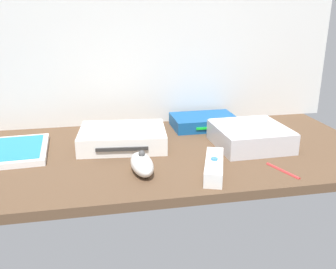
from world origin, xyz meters
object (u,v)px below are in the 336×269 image
(mini_computer, at_px, (250,136))
(remote_nunchuk, at_px, (142,164))
(stylus_pen, at_px, (283,170))
(game_console, at_px, (123,137))
(game_case, at_px, (17,150))
(network_router, at_px, (204,122))
(remote_wand, at_px, (214,166))

(mini_computer, bearing_deg, remote_nunchuk, -158.79)
(remote_nunchuk, bearing_deg, stylus_pen, -14.55)
(game_console, height_order, game_case, game_console)
(mini_computer, distance_m, remote_nunchuk, 0.31)
(game_console, bearing_deg, remote_nunchuk, -75.75)
(network_router, bearing_deg, stylus_pen, -77.69)
(remote_nunchuk, bearing_deg, game_case, 143.42)
(network_router, height_order, stylus_pen, network_router)
(network_router, xyz_separation_m, stylus_pen, (0.08, -0.33, -0.01))
(network_router, height_order, remote_nunchuk, remote_nunchuk)
(game_console, height_order, remote_nunchuk, remote_nunchuk)
(game_console, height_order, stylus_pen, game_console)
(game_console, xyz_separation_m, remote_wand, (0.17, -0.20, -0.01))
(stylus_pen, bearing_deg, remote_wand, 172.49)
(mini_computer, height_order, remote_wand, mini_computer)
(remote_wand, distance_m, stylus_pen, 0.15)
(game_case, bearing_deg, game_console, -2.55)
(game_console, distance_m, remote_wand, 0.27)
(mini_computer, bearing_deg, stylus_pen, -87.00)
(mini_computer, distance_m, network_router, 0.19)
(mini_computer, height_order, remote_nunchuk, mini_computer)
(game_console, distance_m, network_router, 0.27)
(mini_computer, relative_size, network_router, 0.96)
(game_console, relative_size, network_router, 1.23)
(game_console, relative_size, mini_computer, 1.28)
(mini_computer, relative_size, stylus_pen, 1.94)
(game_case, distance_m, network_router, 0.51)
(game_case, height_order, remote_nunchuk, remote_nunchuk)
(game_console, height_order, network_router, game_console)
(game_console, xyz_separation_m, remote_nunchuk, (0.03, -0.17, -0.00))
(mini_computer, height_order, game_case, mini_computer)
(game_case, relative_size, remote_nunchuk, 1.91)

